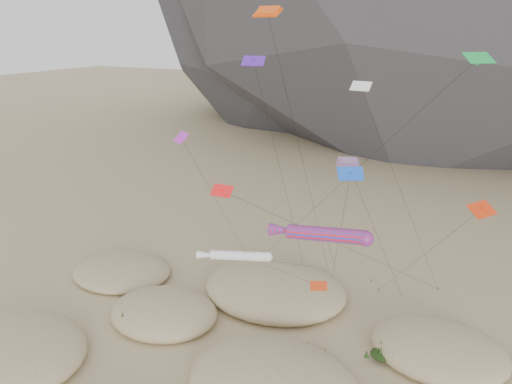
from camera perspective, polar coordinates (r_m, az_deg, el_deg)
dunes at (r=45.79m, az=-3.84°, el=-18.27°), size 49.37×37.37×3.90m
dune_grass at (r=45.38m, az=-4.04°, el=-18.48°), size 39.75×26.60×1.45m
kite_stakes at (r=60.24m, az=7.76°, el=-9.28°), size 22.62×5.00×0.30m
rainbow_tube_kite at (r=40.00m, az=7.54°, el=-4.79°), size 8.68×18.07×13.35m
white_tube_kite at (r=43.88m, az=-2.31°, el=-7.29°), size 6.76×19.09×9.68m
orange_parafoil at (r=42.47m, az=1.47°, el=19.31°), size 3.29×14.14×29.59m
multi_parafoil at (r=42.77m, az=10.55°, el=3.09°), size 5.05×11.05×17.60m
delta_kites at (r=42.70m, az=8.62°, el=4.76°), size 30.21×21.13×26.09m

